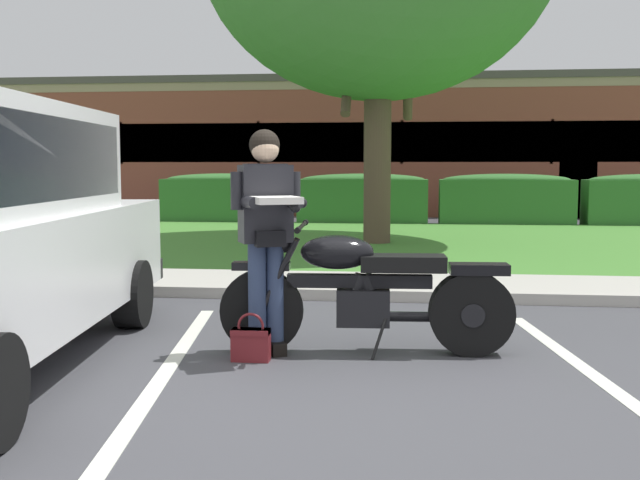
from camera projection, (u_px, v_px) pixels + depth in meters
The scene contains 13 objects.
ground_plane at pixel (334, 386), 4.93m from camera, with size 140.00×140.00×0.00m, color #424247.
curb_strip at pixel (364, 295), 8.06m from camera, with size 60.00×0.20×0.12m, color #B7B2A8.
concrete_walk at pixel (368, 284), 8.90m from camera, with size 60.00×1.50×0.08m, color #B7B2A8.
grass_lawn at pixel (383, 242), 13.88m from camera, with size 60.00×8.58×0.06m, color #478433.
stall_stripe_0 at pixel (166, 371), 5.27m from camera, with size 0.12×4.40×0.01m, color silver.
stall_stripe_1 at pixel (608, 386), 4.92m from camera, with size 0.12×4.40×0.01m, color silver.
motorcycle at pixel (378, 291), 5.74m from camera, with size 2.24×0.82×1.18m.
rider_person at pixel (266, 223), 5.65m from camera, with size 0.58×0.67×1.70m.
handbag at pixel (251, 342), 5.55m from camera, with size 0.28×0.13×0.36m.
hedge_left at pixel (226, 197), 18.82m from camera, with size 3.14×0.90×1.24m.
hedge_center_left at pixel (363, 198), 18.42m from camera, with size 3.15×0.90×1.24m.
hedge_center_right at pixel (506, 198), 18.02m from camera, with size 3.15×0.90×1.24m.
brick_building at pixel (403, 149), 24.85m from camera, with size 23.90×8.37×3.98m.
Camera 1 is at (0.47, -4.79, 1.44)m, focal length 42.35 mm.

